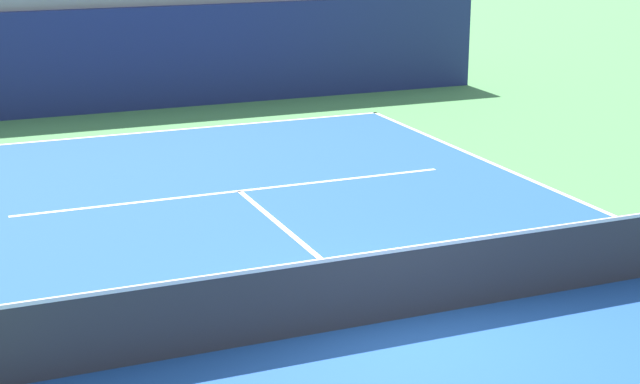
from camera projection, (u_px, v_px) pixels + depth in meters
name	position (u px, v px, depth m)	size (l,w,h in m)	color
ground_plane	(394.00, 321.00, 12.52)	(80.00, 80.00, 0.00)	#4C8C4C
court_surface	(394.00, 320.00, 12.52)	(11.00, 24.00, 0.01)	#1E4C99
baseline_far	(167.00, 131.00, 23.12)	(11.00, 0.10, 0.00)	white
service_line_far	(239.00, 191.00, 18.20)	(8.26, 0.10, 0.00)	white
centre_service_line	(302.00, 244.00, 15.36)	(0.10, 6.40, 0.00)	white
back_wall	(138.00, 59.00, 25.27)	(19.56, 0.30, 2.64)	navy
stands_tier_lower	(127.00, 42.00, 26.39)	(19.56, 2.40, 3.17)	#9E9E99
stands_tier_upper	(109.00, 14.00, 28.38)	(19.56, 2.40, 4.21)	#9E9E99
tennis_net	(394.00, 284.00, 12.38)	(11.08, 0.08, 1.07)	black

